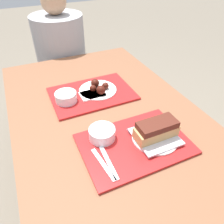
{
  "coord_description": "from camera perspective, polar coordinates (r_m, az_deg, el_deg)",
  "views": [
    {
      "loc": [
        -0.32,
        -0.74,
        1.39
      ],
      "look_at": [
        0.01,
        -0.01,
        0.76
      ],
      "focal_mm": 35.0,
      "sensor_mm": 36.0,
      "label": 1
    }
  ],
  "objects": [
    {
      "name": "brisket_sandwich_plate",
      "position": [
        0.93,
        11.43,
        -5.18
      ],
      "size": [
        0.2,
        0.2,
        0.09
      ],
      "color": "white",
      "rests_on": "tray_near"
    },
    {
      "name": "plastic_fork_near",
      "position": [
        0.84,
        -2.3,
        -13.47
      ],
      "size": [
        0.04,
        0.17,
        0.0
      ],
      "color": "white",
      "rests_on": "tray_near"
    },
    {
      "name": "bowl_coleslaw_near",
      "position": [
        0.92,
        -2.61,
        -5.52
      ],
      "size": [
        0.11,
        0.11,
        0.05
      ],
      "color": "silver",
      "rests_on": "tray_near"
    },
    {
      "name": "ground_plane",
      "position": [
        1.61,
        -0.42,
        -21.65
      ],
      "size": [
        12.0,
        12.0,
        0.0
      ],
      "primitive_type": "plane",
      "color": "#706656"
    },
    {
      "name": "tray_far",
      "position": [
        1.22,
        -5.23,
        4.81
      ],
      "size": [
        0.44,
        0.31,
        0.01
      ],
      "color": "red",
      "rests_on": "picnic_table"
    },
    {
      "name": "wings_plate_far",
      "position": [
        1.22,
        -3.63,
        6.18
      ],
      "size": [
        0.21,
        0.21,
        0.06
      ],
      "color": "white",
      "rests_on": "tray_far"
    },
    {
      "name": "picnic_table",
      "position": [
        1.11,
        -0.56,
        -5.1
      ],
      "size": [
        0.9,
        1.54,
        0.72
      ],
      "color": "brown",
      "rests_on": "ground_plane"
    },
    {
      "name": "condiment_packet",
      "position": [
        0.97,
        5.2,
        -4.78
      ],
      "size": [
        0.04,
        0.03,
        0.01
      ],
      "color": "teal",
      "rests_on": "tray_near"
    },
    {
      "name": "napkin_far",
      "position": [
        1.19,
        -5.13,
        4.59
      ],
      "size": [
        0.13,
        0.09,
        0.01
      ],
      "color": "white",
      "rests_on": "tray_far"
    },
    {
      "name": "person_seated_across",
      "position": [
        1.88,
        -13.38,
        16.88
      ],
      "size": [
        0.4,
        0.4,
        0.68
      ],
      "color": "#9E9EA3",
      "rests_on": "picnic_bench_far"
    },
    {
      "name": "picnic_bench_far",
      "position": [
        2.03,
        -12.02,
        7.76
      ],
      "size": [
        0.85,
        0.28,
        0.47
      ],
      "color": "brown",
      "rests_on": "ground_plane"
    },
    {
      "name": "tray_near",
      "position": [
        0.92,
        5.91,
        -8.27
      ],
      "size": [
        0.44,
        0.31,
        0.01
      ],
      "color": "red",
      "rests_on": "picnic_table"
    },
    {
      "name": "plastic_knife_near",
      "position": [
        0.85,
        -0.89,
        -13.0
      ],
      "size": [
        0.02,
        0.17,
        0.0
      ],
      "color": "white",
      "rests_on": "tray_near"
    },
    {
      "name": "bowl_coleslaw_far",
      "position": [
        1.15,
        -11.95,
        3.96
      ],
      "size": [
        0.11,
        0.11,
        0.05
      ],
      "color": "silver",
      "rests_on": "tray_far"
    }
  ]
}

